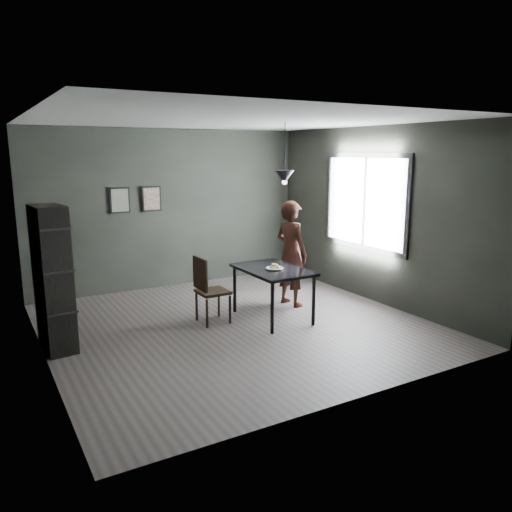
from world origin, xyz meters
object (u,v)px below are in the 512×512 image
woman (291,253)px  pendant_lamp (285,177)px  white_plate (275,269)px  wood_chair (207,286)px  shelf_unit (53,280)px  cafe_table (273,274)px

woman → pendant_lamp: (-0.35, -0.32, 1.22)m
white_plate → woman: woman is taller
pendant_lamp → wood_chair: bearing=171.0°
wood_chair → woman: bearing=5.1°
woman → wood_chair: size_ratio=1.73×
white_plate → shelf_unit: (-2.92, 0.36, 0.14)m
shelf_unit → pendant_lamp: size_ratio=2.07×
white_plate → woman: (0.60, 0.48, 0.08)m
woman → cafe_table: bearing=114.4°
pendant_lamp → cafe_table: bearing=-158.2°
woman → pendant_lamp: 1.31m
cafe_table → pendant_lamp: size_ratio=1.39×
shelf_unit → pendant_lamp: bearing=-9.8°
white_plate → woman: 0.77m
cafe_table → pendant_lamp: 1.41m
cafe_table → wood_chair: wood_chair is taller
wood_chair → white_plate: bearing=-20.4°
cafe_table → shelf_unit: bearing=174.0°
wood_chair → pendant_lamp: size_ratio=1.12×
white_plate → wood_chair: size_ratio=0.24×
wood_chair → pendant_lamp: 1.91m
cafe_table → wood_chair: size_ratio=1.24×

